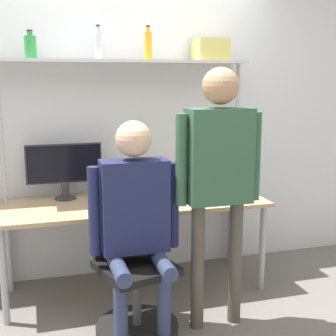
# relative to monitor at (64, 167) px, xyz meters

# --- Properties ---
(ground_plane) EXTENTS (12.00, 12.00, 0.00)m
(ground_plane) POSITION_rel_monitor_xyz_m (0.51, -0.62, -1.00)
(ground_plane) COLOR slate
(wall_back) EXTENTS (8.00, 0.06, 2.70)m
(wall_back) POSITION_rel_monitor_xyz_m (0.51, 0.19, 0.35)
(wall_back) COLOR silver
(wall_back) RESTS_ON ground_plane
(desk) EXTENTS (2.09, 0.76, 0.73)m
(desk) POSITION_rel_monitor_xyz_m (0.51, -0.22, -0.33)
(desk) COLOR tan
(desk) RESTS_ON ground_plane
(shelf_unit) EXTENTS (1.98, 0.32, 1.83)m
(shelf_unit) POSITION_rel_monitor_xyz_m (0.51, -0.01, 0.62)
(shelf_unit) COLOR silver
(shelf_unit) RESTS_ON ground_plane
(monitor) EXTENTS (0.60, 0.17, 0.45)m
(monitor) POSITION_rel_monitor_xyz_m (0.00, 0.00, 0.00)
(monitor) COLOR #333338
(monitor) RESTS_ON desk
(laptop) EXTENTS (0.32, 0.24, 0.24)m
(laptop) POSITION_rel_monitor_xyz_m (0.45, -0.35, -0.20)
(laptop) COLOR #333338
(laptop) RESTS_ON desk
(cell_phone) EXTENTS (0.07, 0.15, 0.01)m
(cell_phone) POSITION_rel_monitor_xyz_m (0.70, -0.43, -0.26)
(cell_phone) COLOR black
(cell_phone) RESTS_ON desk
(office_chair) EXTENTS (0.57, 0.57, 0.94)m
(office_chair) POSITION_rel_monitor_xyz_m (0.37, -0.86, -0.71)
(office_chair) COLOR black
(office_chair) RESTS_ON ground_plane
(person_seated) EXTENTS (0.60, 0.48, 1.43)m
(person_seated) POSITION_rel_monitor_xyz_m (0.38, -0.91, -0.14)
(person_seated) COLOR #2D3856
(person_seated) RESTS_ON ground_plane
(person_standing) EXTENTS (0.59, 0.24, 1.77)m
(person_standing) POSITION_rel_monitor_xyz_m (0.93, -0.95, 0.14)
(person_standing) COLOR #4C473D
(person_standing) RESTS_ON ground_plane
(bottle_green) EXTENTS (0.09, 0.09, 0.21)m
(bottle_green) POSITION_rel_monitor_xyz_m (-0.21, -0.01, 0.93)
(bottle_green) COLOR #2D8C3F
(bottle_green) RESTS_ON shelf_unit
(bottle_amber) EXTENTS (0.06, 0.06, 0.27)m
(bottle_amber) POSITION_rel_monitor_xyz_m (0.69, -0.01, 0.95)
(bottle_amber) COLOR gold
(bottle_amber) RESTS_ON shelf_unit
(bottle_clear) EXTENTS (0.06, 0.06, 0.26)m
(bottle_clear) POSITION_rel_monitor_xyz_m (0.30, -0.01, 0.95)
(bottle_clear) COLOR silver
(bottle_clear) RESTS_ON shelf_unit
(storage_box) EXTENTS (0.26, 0.24, 0.18)m
(storage_box) POSITION_rel_monitor_xyz_m (1.22, -0.01, 0.93)
(storage_box) COLOR #DBCC66
(storage_box) RESTS_ON shelf_unit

